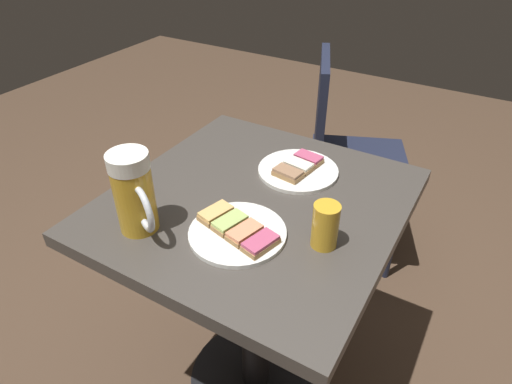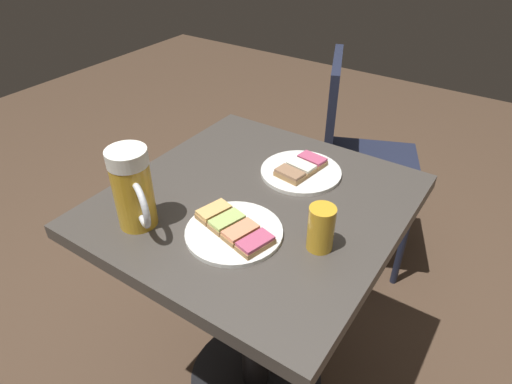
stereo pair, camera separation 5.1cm
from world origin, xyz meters
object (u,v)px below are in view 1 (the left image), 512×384
plate_near (237,231)px  beer_glass_small (325,226)px  beer_mug (135,194)px  plate_far (298,169)px  cafe_chair (344,150)px

plate_near → beer_glass_small: beer_glass_small is taller
beer_mug → plate_far: bearing=152.9°
plate_far → plate_near: bearing=-0.2°
beer_glass_small → cafe_chair: cafe_chair is taller
plate_near → cafe_chair: bearing=-175.4°
plate_near → beer_mug: (0.09, -0.20, 0.08)m
beer_mug → cafe_chair: (-0.98, 0.12, -0.34)m
plate_far → beer_mug: bearing=-27.1°
plate_far → beer_glass_small: bearing=36.9°
beer_glass_small → cafe_chair: size_ratio=0.12×
plate_far → cafe_chair: (-0.59, -0.07, -0.25)m
plate_near → beer_mug: size_ratio=1.14×
plate_near → plate_far: same height
plate_near → beer_mug: 0.23m
plate_near → plate_far: (-0.30, 0.00, -0.00)m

